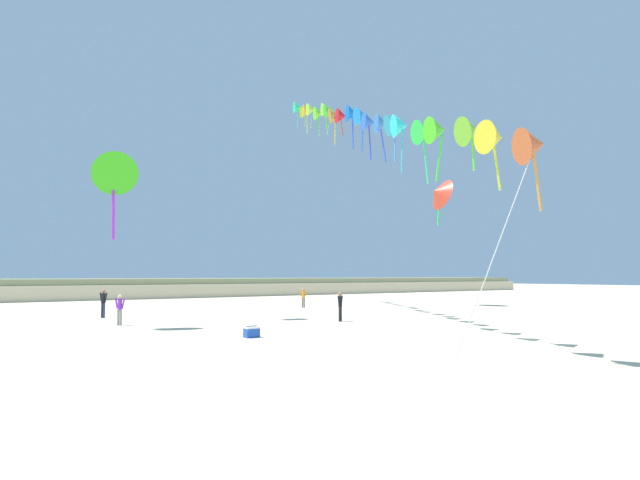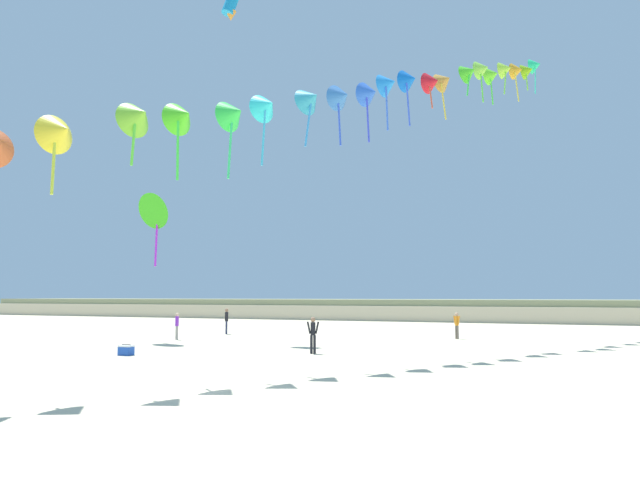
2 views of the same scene
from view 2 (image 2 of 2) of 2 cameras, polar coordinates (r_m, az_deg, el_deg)
The scene contains 10 objects.
ground_plane at distance 17.09m, azimuth -11.62°, elevation -13.90°, with size 240.00×240.00×0.00m, color beige.
dune_ridge at distance 62.00m, azimuth 13.53°, elevation -6.79°, with size 120.00×13.26×2.11m.
person_near_left at distance 34.09m, azimuth -14.11°, elevation -8.16°, with size 0.46×0.39×1.53m.
person_near_right at distance 38.24m, azimuth -9.33°, elevation -7.83°, with size 0.38×0.54×1.67m.
person_mid_center at distance 34.50m, azimuth 13.52°, elevation -8.13°, with size 0.46×0.40×1.53m.
person_far_left at distance 25.12m, azimuth -0.71°, elevation -9.23°, with size 0.52×0.32×1.57m.
kite_banner_string at distance 28.70m, azimuth 7.99°, elevation 15.04°, with size 14.21×34.45×19.73m.
large_kite_mid_trail at distance 40.99m, azimuth -8.89°, elevation 22.44°, with size 1.39×1.48×2.35m.
large_kite_high_solo at distance 33.86m, azimuth -15.97°, elevation 2.93°, with size 2.24×1.64×4.37m.
beach_cooler at distance 25.80m, azimuth -18.82°, elevation -10.40°, with size 0.58×0.41×0.46m.
Camera 2 is at (9.33, -14.10, 2.50)m, focal length 32.00 mm.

